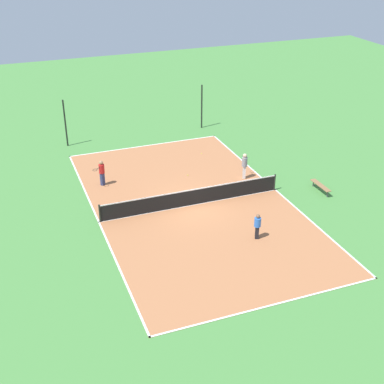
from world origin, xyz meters
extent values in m
plane|color=#47843D|center=(0.00, 0.00, 0.00)|extent=(80.00, 80.00, 0.00)
cube|color=#AD6B42|center=(0.00, 0.00, 0.01)|extent=(11.45, 20.05, 0.02)
cube|color=white|center=(-5.68, 0.00, 0.02)|extent=(0.10, 20.05, 0.00)
cube|color=white|center=(5.68, 0.00, 0.02)|extent=(0.10, 20.05, 0.00)
cube|color=white|center=(0.00, -9.98, 0.02)|extent=(11.45, 0.10, 0.00)
cube|color=white|center=(0.00, 9.98, 0.02)|extent=(11.45, 0.10, 0.00)
cube|color=white|center=(0.00, 0.00, 0.02)|extent=(11.45, 0.10, 0.00)
cylinder|color=black|center=(-5.58, 0.00, 0.57)|extent=(0.10, 0.10, 1.09)
cylinder|color=black|center=(5.58, 0.00, 0.57)|extent=(0.10, 0.10, 1.09)
cube|color=black|center=(0.00, 0.00, 0.54)|extent=(11.15, 0.03, 1.04)
cube|color=white|center=(0.00, 0.00, 1.04)|extent=(11.15, 0.04, 0.06)
cube|color=olive|center=(8.22, -1.18, 0.43)|extent=(0.36, 1.89, 0.04)
cylinder|color=#4C4C51|center=(8.22, -1.97, 0.21)|extent=(0.08, 0.08, 0.41)
cylinder|color=#4C4C51|center=(8.22, -0.39, 0.21)|extent=(0.08, 0.08, 0.41)
cube|color=navy|center=(-4.43, 4.59, 0.45)|extent=(0.32, 0.31, 0.85)
cylinder|color=red|center=(-4.43, 4.59, 1.17)|extent=(0.50, 0.50, 0.59)
sphere|color=#A87A56|center=(-4.43, 4.59, 1.59)|extent=(0.25, 0.25, 0.25)
cylinder|color=#262626|center=(-4.68, 4.40, 1.32)|extent=(0.24, 0.19, 0.03)
torus|color=black|center=(-4.91, 4.23, 1.32)|extent=(0.42, 0.42, 0.02)
cube|color=white|center=(4.54, 2.23, 0.46)|extent=(0.29, 0.31, 0.88)
cylinder|color=gray|center=(4.54, 2.23, 1.21)|extent=(0.48, 0.48, 0.62)
sphere|color=beige|center=(4.54, 2.23, 1.65)|extent=(0.26, 0.26, 0.26)
cylinder|color=#262626|center=(4.68, 2.52, 1.36)|extent=(0.15, 0.27, 0.03)
torus|color=black|center=(4.80, 2.77, 1.36)|extent=(0.41, 0.41, 0.02)
cube|color=black|center=(1.94, -4.71, 0.39)|extent=(0.29, 0.31, 0.73)
cylinder|color=blue|center=(1.94, -4.71, 1.01)|extent=(0.48, 0.48, 0.51)
sphere|color=brown|center=(1.94, -4.71, 1.38)|extent=(0.22, 0.22, 0.22)
sphere|color=#CCE033|center=(3.41, 7.02, 0.06)|extent=(0.07, 0.07, 0.07)
sphere|color=#CCE033|center=(1.19, 3.92, 0.06)|extent=(0.07, 0.07, 0.07)
cylinder|color=black|center=(-5.46, 12.14, 1.80)|extent=(0.12, 0.12, 3.59)
cylinder|color=black|center=(5.46, 12.14, 1.80)|extent=(0.12, 0.12, 3.59)
camera|label=1|loc=(-10.04, -26.35, 15.49)|focal=50.00mm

